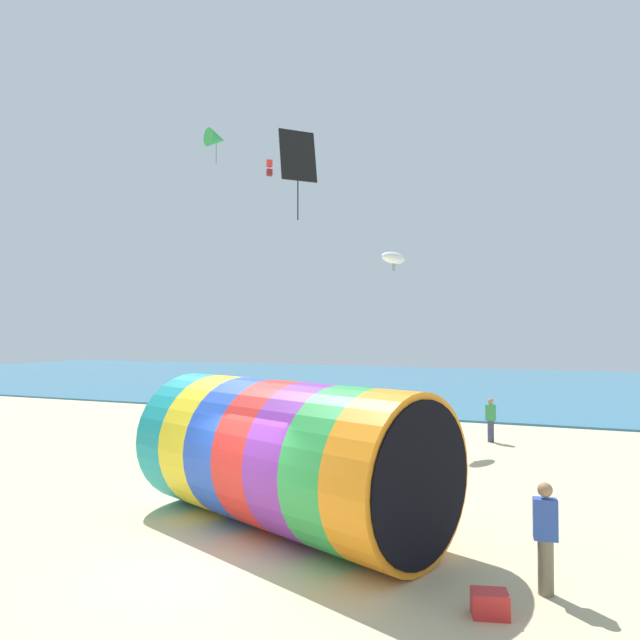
{
  "coord_description": "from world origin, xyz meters",
  "views": [
    {
      "loc": [
        5.59,
        -8.66,
        4.1
      ],
      "look_at": [
        0.42,
        4.27,
        4.43
      ],
      "focal_mm": 32.0,
      "sensor_mm": 36.0,
      "label": 1
    }
  ],
  "objects_px": {
    "giant_inflatable_tube": "(286,455)",
    "kite_handler": "(545,537)",
    "bystander_near_water": "(491,420)",
    "bystander_mid_beach": "(235,415)",
    "kite_red_box": "(269,168)",
    "kite_black_diamond": "(298,157)",
    "cooler_box": "(490,604)",
    "kite_white_parafoil": "(394,258)",
    "kite_green_delta": "(216,139)"
  },
  "relations": [
    {
      "from": "kite_white_parafoil",
      "to": "kite_black_diamond",
      "type": "bearing_deg",
      "value": -92.4
    },
    {
      "from": "kite_white_parafoil",
      "to": "kite_red_box",
      "type": "bearing_deg",
      "value": 157.53
    },
    {
      "from": "kite_red_box",
      "to": "giant_inflatable_tube",
      "type": "bearing_deg",
      "value": -61.79
    },
    {
      "from": "kite_white_parafoil",
      "to": "bystander_mid_beach",
      "type": "distance_m",
      "value": 8.9
    },
    {
      "from": "giant_inflatable_tube",
      "to": "cooler_box",
      "type": "distance_m",
      "value": 5.08
    },
    {
      "from": "bystander_near_water",
      "to": "bystander_mid_beach",
      "type": "relative_size",
      "value": 1.03
    },
    {
      "from": "kite_green_delta",
      "to": "bystander_near_water",
      "type": "bearing_deg",
      "value": -13.66
    },
    {
      "from": "kite_green_delta",
      "to": "kite_handler",
      "type": "bearing_deg",
      "value": -44.9
    },
    {
      "from": "kite_green_delta",
      "to": "kite_white_parafoil",
      "type": "distance_m",
      "value": 13.7
    },
    {
      "from": "kite_black_diamond",
      "to": "kite_handler",
      "type": "bearing_deg",
      "value": -31.73
    },
    {
      "from": "kite_white_parafoil",
      "to": "kite_handler",
      "type": "bearing_deg",
      "value": -65.39
    },
    {
      "from": "kite_black_diamond",
      "to": "bystander_mid_beach",
      "type": "xyz_separation_m",
      "value": [
        -5.7,
        6.65,
        -7.87
      ]
    },
    {
      "from": "giant_inflatable_tube",
      "to": "cooler_box",
      "type": "height_order",
      "value": "giant_inflatable_tube"
    },
    {
      "from": "bystander_mid_beach",
      "to": "kite_red_box",
      "type": "bearing_deg",
      "value": 100.54
    },
    {
      "from": "kite_black_diamond",
      "to": "cooler_box",
      "type": "height_order",
      "value": "kite_black_diamond"
    },
    {
      "from": "kite_green_delta",
      "to": "kite_red_box",
      "type": "xyz_separation_m",
      "value": [
        3.81,
        -1.26,
        -2.33
      ]
    },
    {
      "from": "kite_black_diamond",
      "to": "cooler_box",
      "type": "xyz_separation_m",
      "value": [
        5.15,
        -4.7,
        -8.5
      ]
    },
    {
      "from": "kite_green_delta",
      "to": "bystander_near_water",
      "type": "relative_size",
      "value": 1.12
    },
    {
      "from": "kite_red_box",
      "to": "bystander_mid_beach",
      "type": "relative_size",
      "value": 0.5
    },
    {
      "from": "bystander_near_water",
      "to": "bystander_mid_beach",
      "type": "bearing_deg",
      "value": -165.73
    },
    {
      "from": "giant_inflatable_tube",
      "to": "kite_green_delta",
      "type": "distance_m",
      "value": 22.78
    },
    {
      "from": "kite_green_delta",
      "to": "cooler_box",
      "type": "distance_m",
      "value": 27.3
    },
    {
      "from": "kite_white_parafoil",
      "to": "bystander_near_water",
      "type": "bearing_deg",
      "value": 10.18
    },
    {
      "from": "kite_red_box",
      "to": "bystander_near_water",
      "type": "relative_size",
      "value": 0.48
    },
    {
      "from": "giant_inflatable_tube",
      "to": "kite_handler",
      "type": "bearing_deg",
      "value": -13.38
    },
    {
      "from": "kite_handler",
      "to": "cooler_box",
      "type": "xyz_separation_m",
      "value": [
        -0.75,
        -1.05,
        -0.72
      ]
    },
    {
      "from": "kite_green_delta",
      "to": "kite_white_parafoil",
      "type": "xyz_separation_m",
      "value": [
        10.74,
        -4.12,
        -7.43
      ]
    },
    {
      "from": "kite_green_delta",
      "to": "bystander_mid_beach",
      "type": "xyz_separation_m",
      "value": [
        4.68,
        -5.93,
        -13.69
      ]
    },
    {
      "from": "cooler_box",
      "to": "kite_white_parafoil",
      "type": "bearing_deg",
      "value": 110.02
    },
    {
      "from": "kite_black_diamond",
      "to": "kite_red_box",
      "type": "bearing_deg",
      "value": 120.13
    },
    {
      "from": "kite_white_parafoil",
      "to": "cooler_box",
      "type": "distance_m",
      "value": 15.61
    },
    {
      "from": "giant_inflatable_tube",
      "to": "bystander_near_water",
      "type": "distance_m",
      "value": 11.98
    },
    {
      "from": "giant_inflatable_tube",
      "to": "kite_black_diamond",
      "type": "bearing_deg",
      "value": 108.41
    },
    {
      "from": "giant_inflatable_tube",
      "to": "kite_green_delta",
      "type": "bearing_deg",
      "value": 126.7
    },
    {
      "from": "kite_handler",
      "to": "bystander_mid_beach",
      "type": "bearing_deg",
      "value": 138.4
    },
    {
      "from": "kite_handler",
      "to": "kite_green_delta",
      "type": "relative_size",
      "value": 0.95
    },
    {
      "from": "kite_black_diamond",
      "to": "bystander_near_water",
      "type": "distance_m",
      "value": 12.64
    },
    {
      "from": "giant_inflatable_tube",
      "to": "bystander_mid_beach",
      "type": "relative_size",
      "value": 4.68
    },
    {
      "from": "giant_inflatable_tube",
      "to": "kite_red_box",
      "type": "bearing_deg",
      "value": 118.21
    },
    {
      "from": "kite_red_box",
      "to": "cooler_box",
      "type": "bearing_deg",
      "value": -53.81
    },
    {
      "from": "giant_inflatable_tube",
      "to": "kite_handler",
      "type": "height_order",
      "value": "giant_inflatable_tube"
    },
    {
      "from": "kite_handler",
      "to": "giant_inflatable_tube",
      "type": "bearing_deg",
      "value": 166.62
    },
    {
      "from": "giant_inflatable_tube",
      "to": "bystander_mid_beach",
      "type": "height_order",
      "value": "giant_inflatable_tube"
    },
    {
      "from": "giant_inflatable_tube",
      "to": "bystander_mid_beach",
      "type": "bearing_deg",
      "value": 125.63
    },
    {
      "from": "kite_red_box",
      "to": "cooler_box",
      "type": "relative_size",
      "value": 1.54
    },
    {
      "from": "giant_inflatable_tube",
      "to": "bystander_mid_beach",
      "type": "xyz_separation_m",
      "value": [
        -6.51,
        9.09,
        -0.74
      ]
    },
    {
      "from": "giant_inflatable_tube",
      "to": "kite_red_box",
      "type": "height_order",
      "value": "kite_red_box"
    },
    {
      "from": "giant_inflatable_tube",
      "to": "kite_white_parafoil",
      "type": "bearing_deg",
      "value": 92.4
    },
    {
      "from": "kite_black_diamond",
      "to": "kite_white_parafoil",
      "type": "xyz_separation_m",
      "value": [
        0.35,
        8.46,
        -1.6
      ]
    },
    {
      "from": "kite_red_box",
      "to": "bystander_near_water",
      "type": "height_order",
      "value": "kite_red_box"
    }
  ]
}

